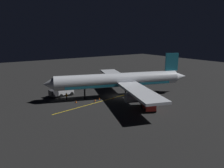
{
  "coord_description": "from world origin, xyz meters",
  "views": [
    {
      "loc": [
        -39.76,
        28.77,
        14.91
      ],
      "look_at": [
        0.0,
        2.0,
        3.5
      ],
      "focal_mm": 32.54,
      "sensor_mm": 36.0,
      "label": 1
    }
  ],
  "objects_px": {
    "traffic_cone_near_right": "(113,98)",
    "traffic_cone_under_wing": "(99,99)",
    "ground_crew_worker": "(67,96)",
    "traffic_cone_far": "(76,102)",
    "baggage_truck": "(62,91)",
    "traffic_cone_near_left": "(95,100)",
    "airliner": "(121,81)",
    "catering_truck": "(148,104)"
  },
  "relations": [
    {
      "from": "traffic_cone_under_wing",
      "to": "traffic_cone_near_right",
      "type": "bearing_deg",
      "value": -114.78
    },
    {
      "from": "traffic_cone_near_left",
      "to": "catering_truck",
      "type": "bearing_deg",
      "value": -148.81
    },
    {
      "from": "baggage_truck",
      "to": "ground_crew_worker",
      "type": "xyz_separation_m",
      "value": [
        -3.73,
        0.43,
        -0.45
      ]
    },
    {
      "from": "ground_crew_worker",
      "to": "traffic_cone_far",
      "type": "distance_m",
      "value": 3.44
    },
    {
      "from": "baggage_truck",
      "to": "ground_crew_worker",
      "type": "bearing_deg",
      "value": 173.46
    },
    {
      "from": "catering_truck",
      "to": "traffic_cone_far",
      "type": "bearing_deg",
      "value": 41.03
    },
    {
      "from": "catering_truck",
      "to": "traffic_cone_near_left",
      "type": "relative_size",
      "value": 10.63
    },
    {
      "from": "catering_truck",
      "to": "traffic_cone_far",
      "type": "distance_m",
      "value": 16.16
    },
    {
      "from": "traffic_cone_near_right",
      "to": "traffic_cone_under_wing",
      "type": "xyz_separation_m",
      "value": [
        1.41,
        3.06,
        0.0
      ]
    },
    {
      "from": "airliner",
      "to": "traffic_cone_near_right",
      "type": "height_order",
      "value": "airliner"
    },
    {
      "from": "baggage_truck",
      "to": "traffic_cone_under_wing",
      "type": "relative_size",
      "value": 11.17
    },
    {
      "from": "catering_truck",
      "to": "traffic_cone_near_left",
      "type": "height_order",
      "value": "catering_truck"
    },
    {
      "from": "baggage_truck",
      "to": "catering_truck",
      "type": "relative_size",
      "value": 1.05
    },
    {
      "from": "airliner",
      "to": "ground_crew_worker",
      "type": "distance_m",
      "value": 13.79
    },
    {
      "from": "baggage_truck",
      "to": "ground_crew_worker",
      "type": "height_order",
      "value": "baggage_truck"
    },
    {
      "from": "traffic_cone_near_left",
      "to": "traffic_cone_near_right",
      "type": "distance_m",
      "value": 4.62
    },
    {
      "from": "traffic_cone_far",
      "to": "baggage_truck",
      "type": "bearing_deg",
      "value": 4.28
    },
    {
      "from": "ground_crew_worker",
      "to": "traffic_cone_far",
      "type": "relative_size",
      "value": 3.16
    },
    {
      "from": "airliner",
      "to": "traffic_cone_under_wing",
      "type": "distance_m",
      "value": 7.1
    },
    {
      "from": "ground_crew_worker",
      "to": "traffic_cone_under_wing",
      "type": "bearing_deg",
      "value": -122.47
    },
    {
      "from": "traffic_cone_near_left",
      "to": "traffic_cone_far",
      "type": "bearing_deg",
      "value": 70.02
    },
    {
      "from": "traffic_cone_near_left",
      "to": "traffic_cone_far",
      "type": "xyz_separation_m",
      "value": [
        1.5,
        4.13,
        0.0
      ]
    },
    {
      "from": "baggage_truck",
      "to": "ground_crew_worker",
      "type": "relative_size",
      "value": 3.53
    },
    {
      "from": "airliner",
      "to": "traffic_cone_near_left",
      "type": "relative_size",
      "value": 65.6
    },
    {
      "from": "ground_crew_worker",
      "to": "traffic_cone_near_right",
      "type": "distance_m",
      "value": 11.15
    },
    {
      "from": "airliner",
      "to": "traffic_cone_near_right",
      "type": "bearing_deg",
      "value": 104.67
    },
    {
      "from": "ground_crew_worker",
      "to": "traffic_cone_far",
      "type": "xyz_separation_m",
      "value": [
        -3.25,
        -0.95,
        -0.64
      ]
    },
    {
      "from": "baggage_truck",
      "to": "traffic_cone_near_right",
      "type": "distance_m",
      "value": 13.14
    },
    {
      "from": "baggage_truck",
      "to": "airliner",
      "type": "bearing_deg",
      "value": -125.29
    },
    {
      "from": "catering_truck",
      "to": "ground_crew_worker",
      "type": "bearing_deg",
      "value": 36.81
    },
    {
      "from": "traffic_cone_near_left",
      "to": "airliner",
      "type": "bearing_deg",
      "value": -90.62
    },
    {
      "from": "catering_truck",
      "to": "ground_crew_worker",
      "type": "distance_m",
      "value": 19.27
    },
    {
      "from": "baggage_truck",
      "to": "traffic_cone_near_left",
      "type": "relative_size",
      "value": 11.17
    },
    {
      "from": "baggage_truck",
      "to": "traffic_cone_near_left",
      "type": "height_order",
      "value": "baggage_truck"
    },
    {
      "from": "ground_crew_worker",
      "to": "traffic_cone_near_left",
      "type": "xyz_separation_m",
      "value": [
        -4.75,
        -5.08,
        -0.64
      ]
    },
    {
      "from": "traffic_cone_near_right",
      "to": "traffic_cone_under_wing",
      "type": "height_order",
      "value": "same"
    },
    {
      "from": "traffic_cone_under_wing",
      "to": "catering_truck",
      "type": "bearing_deg",
      "value": -156.13
    },
    {
      "from": "airliner",
      "to": "baggage_truck",
      "type": "bearing_deg",
      "value": 54.71
    },
    {
      "from": "airliner",
      "to": "ground_crew_worker",
      "type": "height_order",
      "value": "airliner"
    },
    {
      "from": "traffic_cone_near_right",
      "to": "traffic_cone_far",
      "type": "xyz_separation_m",
      "value": [
        2.34,
        8.67,
        0.0
      ]
    },
    {
      "from": "baggage_truck",
      "to": "traffic_cone_near_right",
      "type": "bearing_deg",
      "value": -135.37
    },
    {
      "from": "airliner",
      "to": "ground_crew_worker",
      "type": "xyz_separation_m",
      "value": [
        4.83,
        12.52,
        -3.18
      ]
    }
  ]
}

